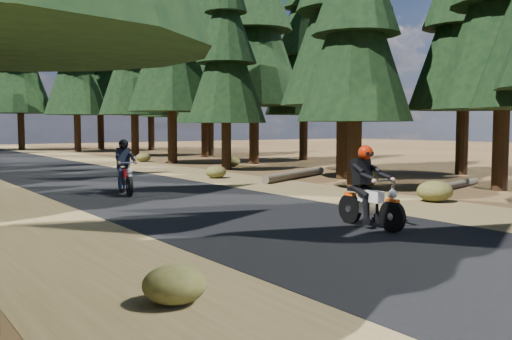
{
  "coord_description": "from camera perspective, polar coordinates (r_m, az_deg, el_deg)",
  "views": [
    {
      "loc": [
        -7.43,
        -9.22,
        2.12
      ],
      "look_at": [
        0.0,
        1.5,
        1.1
      ],
      "focal_mm": 40.0,
      "sensor_mm": 36.0,
      "label": 1
    }
  ],
  "objects": [
    {
      "name": "ground",
      "position": [
        12.03,
        4.09,
        -5.69
      ],
      "size": [
        120.0,
        120.0,
        0.0
      ],
      "primitive_type": "plane",
      "color": "#402C17",
      "rests_on": "ground"
    },
    {
      "name": "rider_follow",
      "position": [
        17.96,
        -12.95,
        -0.61
      ],
      "size": [
        0.9,
        1.96,
        1.69
      ],
      "rotation": [
        0.0,
        0.0,
        2.96
      ],
      "color": "maroon",
      "rests_on": "road"
    },
    {
      "name": "shoulder_r",
      "position": [
        18.75,
        5.47,
        -2.04
      ],
      "size": [
        3.2,
        100.0,
        0.01
      ],
      "primitive_type": "cube",
      "color": "brown",
      "rests_on": "ground"
    },
    {
      "name": "pine_forest",
      "position": [
        31.7,
        -21.32,
        14.65
      ],
      "size": [
        34.59,
        55.08,
        16.32
      ],
      "color": "black",
      "rests_on": "ground"
    },
    {
      "name": "rider_lead",
      "position": [
        11.99,
        11.36,
        -3.03
      ],
      "size": [
        0.65,
        1.93,
        1.7
      ],
      "rotation": [
        0.0,
        0.0,
        3.1
      ],
      "color": "silver",
      "rests_on": "road"
    },
    {
      "name": "log_near",
      "position": [
        22.83,
        3.96,
        -0.47
      ],
      "size": [
        4.67,
        2.46,
        0.32
      ],
      "primitive_type": "cylinder",
      "rotation": [
        0.0,
        1.57,
        0.45
      ],
      "color": "#4C4233",
      "rests_on": "ground"
    },
    {
      "name": "log_far",
      "position": [
        20.55,
        19.49,
        -1.38
      ],
      "size": [
        3.38,
        1.11,
        0.24
      ],
      "primitive_type": "cylinder",
      "rotation": [
        0.0,
        1.57,
        0.26
      ],
      "color": "#4C4233",
      "rests_on": "ground"
    },
    {
      "name": "understory_shrubs",
      "position": [
        19.01,
        -4.97,
        -1.13
      ],
      "size": [
        16.47,
        31.16,
        0.65
      ],
      "color": "#474C1E",
      "rests_on": "ground"
    },
    {
      "name": "shoulder_l",
      "position": [
        14.66,
        -23.27,
        -4.2
      ],
      "size": [
        3.2,
        100.0,
        0.01
      ],
      "primitive_type": "cube",
      "color": "brown",
      "rests_on": "ground"
    },
    {
      "name": "road",
      "position": [
        16.19,
        -7.08,
        -3.07
      ],
      "size": [
        6.0,
        100.0,
        0.01
      ],
      "primitive_type": "cube",
      "color": "black",
      "rests_on": "ground"
    }
  ]
}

